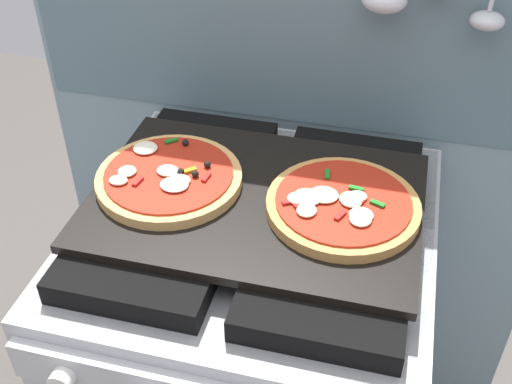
{
  "coord_description": "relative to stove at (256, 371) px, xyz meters",
  "views": [
    {
      "loc": [
        0.2,
        -0.79,
        1.57
      ],
      "look_at": [
        0.0,
        0.0,
        0.93
      ],
      "focal_mm": 44.58,
      "sensor_mm": 36.0,
      "label": 1
    }
  ],
  "objects": [
    {
      "name": "baking_tray",
      "position": [
        0.0,
        0.0,
        0.46
      ],
      "size": [
        0.54,
        0.38,
        0.02
      ],
      "primitive_type": "cube",
      "color": "black",
      "rests_on": "stove"
    },
    {
      "name": "pizza_left",
      "position": [
        -0.15,
        -0.0,
        0.48
      ],
      "size": [
        0.25,
        0.25,
        0.03
      ],
      "color": "tan",
      "rests_on": "baking_tray"
    },
    {
      "name": "pizza_right",
      "position": [
        0.14,
        -0.0,
        0.48
      ],
      "size": [
        0.25,
        0.25,
        0.03
      ],
      "color": "#C18947",
      "rests_on": "baking_tray"
    },
    {
      "name": "stove",
      "position": [
        0.0,
        0.0,
        0.0
      ],
      "size": [
        0.6,
        0.64,
        0.9
      ],
      "color": "#B7BABF",
      "rests_on": "ground_plane"
    },
    {
      "name": "kitchen_backsplash",
      "position": [
        0.0,
        0.34,
        0.34
      ],
      "size": [
        1.1,
        0.09,
        1.55
      ],
      "color": "#7A939E",
      "rests_on": "ground_plane"
    }
  ]
}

